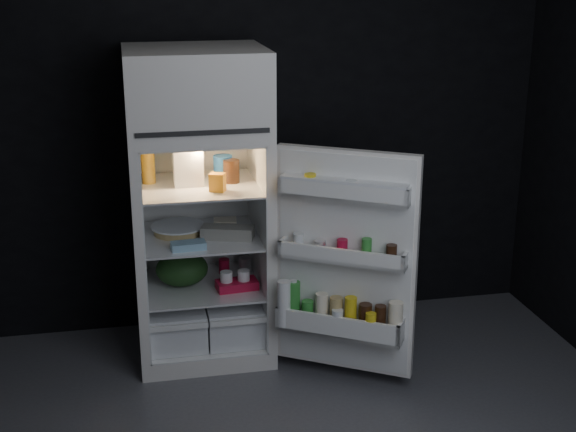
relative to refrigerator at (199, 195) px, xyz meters
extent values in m
cube|color=black|center=(0.18, 0.38, 0.39)|extent=(4.00, 0.00, 2.70)
cube|color=black|center=(0.18, -3.02, 0.39)|extent=(4.00, 0.00, 2.70)
cube|color=white|center=(0.00, -0.02, -0.91)|extent=(0.76, 0.70, 0.10)
cube|color=white|center=(-0.35, -0.02, -0.26)|extent=(0.05, 0.70, 1.20)
cube|color=white|center=(0.36, -0.02, -0.26)|extent=(0.05, 0.70, 1.20)
cube|color=white|center=(0.00, 0.30, -0.26)|extent=(0.66, 0.05, 1.20)
cube|color=white|center=(0.00, -0.02, 0.37)|extent=(0.76, 0.70, 0.06)
cube|color=white|center=(0.00, -0.02, 0.61)|extent=(0.76, 0.70, 0.42)
cube|color=black|center=(0.00, -0.38, 0.43)|extent=(0.68, 0.01, 0.02)
cube|color=white|center=(-0.33, -0.05, -0.26)|extent=(0.01, 0.65, 1.20)
cube|color=white|center=(0.33, -0.05, -0.26)|extent=(0.01, 0.65, 1.20)
cube|color=white|center=(0.00, -0.05, 0.34)|extent=(0.66, 0.65, 0.01)
cube|color=white|center=(0.00, -0.05, -0.85)|extent=(0.66, 0.65, 0.01)
cube|color=white|center=(0.00, -0.05, 0.06)|extent=(0.65, 0.63, 0.01)
cube|color=white|center=(0.00, -0.05, -0.24)|extent=(0.65, 0.63, 0.01)
cube|color=white|center=(0.00, -0.05, -0.54)|extent=(0.65, 0.63, 0.01)
cube|color=white|center=(-0.16, -0.03, -0.74)|extent=(0.32, 0.59, 0.22)
cube|color=white|center=(0.17, -0.03, -0.74)|extent=(0.32, 0.59, 0.22)
cube|color=white|center=(-0.16, -0.35, -0.65)|extent=(0.32, 0.02, 0.03)
cube|color=white|center=(0.17, -0.35, -0.65)|extent=(0.32, 0.02, 0.03)
cube|color=#FFE5B2|center=(0.00, -0.10, 0.32)|extent=(0.14, 0.14, 0.02)
cube|color=white|center=(0.72, -0.55, -0.26)|extent=(0.67, 0.45, 1.22)
cube|color=white|center=(0.70, -0.57, -0.26)|extent=(0.61, 0.39, 1.18)
cube|color=white|center=(0.68, -0.61, 0.11)|extent=(0.62, 0.44, 0.02)
cube|color=white|center=(0.66, -0.64, 0.15)|extent=(0.59, 0.38, 0.10)
cube|color=white|center=(0.96, -0.79, 0.15)|extent=(0.06, 0.09, 0.10)
cube|color=white|center=(0.40, -0.44, 0.15)|extent=(0.06, 0.09, 0.10)
cube|color=white|center=(0.68, -0.61, -0.22)|extent=(0.63, 0.45, 0.02)
cube|color=white|center=(0.65, -0.65, -0.19)|extent=(0.59, 0.38, 0.09)
cube|color=white|center=(0.96, -0.79, -0.19)|extent=(0.07, 0.10, 0.09)
cube|color=white|center=(0.40, -0.44, -0.19)|extent=(0.07, 0.10, 0.09)
cube|color=white|center=(0.67, -0.63, -0.63)|extent=(0.65, 0.48, 0.02)
cube|color=white|center=(0.63, -0.68, -0.57)|extent=(0.59, 0.38, 0.13)
cube|color=white|center=(0.94, -0.81, -0.57)|extent=(0.09, 0.13, 0.13)
cube|color=white|center=(0.39, -0.46, -0.57)|extent=(0.09, 0.13, 0.13)
cube|color=white|center=(0.68, -0.61, 0.21)|extent=(0.61, 0.43, 0.02)
cylinder|color=silver|center=(0.71, -0.63, 0.17)|extent=(0.08, 0.08, 0.09)
cylinder|color=yellow|center=(0.53, -0.51, 0.18)|extent=(0.08, 0.08, 0.10)
cylinder|color=black|center=(0.90, -0.75, -0.16)|extent=(0.08, 0.08, 0.11)
cylinder|color=#338C33|center=(0.79, -0.68, -0.15)|extent=(0.07, 0.07, 0.13)
cylinder|color=#B30F2E|center=(0.68, -0.61, -0.16)|extent=(0.08, 0.08, 0.11)
cylinder|color=silver|center=(0.57, -0.55, -0.17)|extent=(0.08, 0.08, 0.08)
cylinder|color=silver|center=(0.47, -0.49, -0.16)|extent=(0.08, 0.08, 0.11)
cylinder|color=#F6EAC9|center=(0.92, -0.79, -0.51)|extent=(0.10, 0.10, 0.21)
cylinder|color=black|center=(0.85, -0.75, -0.53)|extent=(0.08, 0.08, 0.18)
cylinder|color=black|center=(0.78, -0.71, -0.53)|extent=(0.09, 0.09, 0.18)
cylinder|color=yellow|center=(0.72, -0.66, -0.51)|extent=(0.09, 0.09, 0.20)
cylinder|color=tan|center=(0.65, -0.62, -0.52)|extent=(0.09, 0.09, 0.19)
cylinder|color=#F6EAC9|center=(0.58, -0.58, -0.52)|extent=(0.09, 0.09, 0.20)
cylinder|color=#338C33|center=(0.51, -0.54, -0.54)|extent=(0.09, 0.09, 0.15)
cylinder|color=#338C33|center=(0.44, -0.49, -0.49)|extent=(0.10, 0.10, 0.24)
cylinder|color=yellow|center=(0.80, -0.76, -0.54)|extent=(0.08, 0.08, 0.15)
cylinder|color=silver|center=(0.64, -0.67, -0.55)|extent=(0.08, 0.08, 0.14)
cylinder|color=white|center=(0.39, -0.51, -0.49)|extent=(0.10, 0.10, 0.26)
cylinder|color=white|center=(0.44, -0.49, -0.37)|extent=(0.05, 0.05, 0.02)
cube|color=white|center=(-0.06, -0.02, 0.19)|extent=(0.16, 0.16, 0.24)
cylinder|color=#1C529B|center=(0.15, 0.04, 0.14)|extent=(0.13, 0.13, 0.14)
cylinder|color=black|center=(0.18, -0.03, 0.14)|extent=(0.12, 0.12, 0.13)
cylinder|color=#B9811D|center=(-0.27, 0.05, 0.18)|extent=(0.08, 0.08, 0.22)
cube|color=orange|center=(0.09, -0.20, 0.12)|extent=(0.10, 0.09, 0.10)
cube|color=gray|center=(0.14, -0.13, -0.19)|extent=(0.31, 0.20, 0.07)
cylinder|color=tan|center=(-0.12, 0.02, -0.21)|extent=(0.32, 0.32, 0.04)
cube|color=#7CA7C0|center=(-0.09, -0.26, -0.21)|extent=(0.19, 0.11, 0.04)
cube|color=#F6EAC9|center=(0.15, 0.07, -0.20)|extent=(0.14, 0.13, 0.05)
ellipsoid|color=#193815|center=(-0.12, -0.03, -0.43)|extent=(0.33, 0.28, 0.20)
cube|color=#B30F2E|center=(0.19, -0.16, -0.50)|extent=(0.24, 0.15, 0.05)
cylinder|color=#B30F2E|center=(0.14, 0.10, -0.48)|extent=(0.08, 0.08, 0.09)
cylinder|color=silver|center=(0.27, 0.09, -0.48)|extent=(0.08, 0.08, 0.09)
camera|label=1|loc=(-0.39, -4.37, 1.28)|focal=50.00mm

